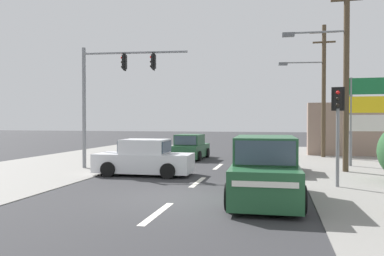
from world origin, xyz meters
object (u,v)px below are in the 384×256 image
pedestal_signal_right_kerb (338,119)px  sedan_kerbside_parked (144,159)px  hatchback_oncoming_near (277,157)px  utility_pole_midground_right (343,67)px  traffic_signal_mast (109,85)px  shopping_plaza_sign (368,109)px  utility_pole_background_right (321,86)px  hatchback_receding_far (191,148)px  suv_crossing_left (265,171)px

pedestal_signal_right_kerb → sedan_kerbside_parked: size_ratio=0.83×
pedestal_signal_right_kerb → hatchback_oncoming_near: pedestal_signal_right_kerb is taller
utility_pole_midground_right → hatchback_oncoming_near: 5.14m
traffic_signal_mast → shopping_plaza_sign: traffic_signal_mast is taller
utility_pole_background_right → shopping_plaza_sign: (1.80, -4.70, -1.64)m
hatchback_receding_far → shopping_plaza_sign: bearing=-10.4°
utility_pole_midground_right → utility_pole_background_right: size_ratio=1.06×
utility_pole_background_right → hatchback_oncoming_near: (-2.76, -7.78, -3.92)m
traffic_signal_mast → pedestal_signal_right_kerb: 10.79m
sedan_kerbside_parked → traffic_signal_mast: bearing=145.2°
utility_pole_midground_right → suv_crossing_left: bearing=-114.9°
utility_pole_midground_right → hatchback_receding_far: utility_pole_midground_right is taller
sedan_kerbside_parked → hatchback_receding_far: (0.41, 7.15, -0.00)m
utility_pole_midground_right → hatchback_oncoming_near: size_ratio=2.46×
utility_pole_midground_right → pedestal_signal_right_kerb: utility_pole_midground_right is taller
pedestal_signal_right_kerb → hatchback_receding_far: (-7.34, 8.50, -1.71)m
shopping_plaza_sign → utility_pole_midground_right: bearing=-124.2°
utility_pole_background_right → pedestal_signal_right_kerb: 11.63m
utility_pole_background_right → shopping_plaza_sign: utility_pole_background_right is taller
sedan_kerbside_parked → suv_crossing_left: suv_crossing_left is taller
utility_pole_midground_right → traffic_signal_mast: (-11.04, -1.25, -0.72)m
suv_crossing_left → hatchback_oncoming_near: bearing=86.9°
utility_pole_background_right → pedestal_signal_right_kerb: utility_pole_background_right is taller
shopping_plaza_sign → hatchback_oncoming_near: shopping_plaza_sign is taller
suv_crossing_left → traffic_signal_mast: bearing=143.2°
utility_pole_midground_right → sedan_kerbside_parked: bearing=-161.0°
traffic_signal_mast → sedan_kerbside_parked: traffic_signal_mast is taller
utility_pole_background_right → sedan_kerbside_parked: utility_pole_background_right is taller
utility_pole_midground_right → hatchback_receding_far: 10.09m
utility_pole_background_right → utility_pole_midground_right: bearing=-88.6°
utility_pole_background_right → shopping_plaza_sign: 5.29m
suv_crossing_left → shopping_plaza_sign: bearing=62.6°
utility_pole_midground_right → suv_crossing_left: size_ratio=1.96×
utility_pole_midground_right → utility_pole_background_right: bearing=91.4°
pedestal_signal_right_kerb → suv_crossing_left: 3.98m
utility_pole_midground_right → sedan_kerbside_parked: size_ratio=2.11×
utility_pole_midground_right → shopping_plaza_sign: 3.45m
utility_pole_background_right → suv_crossing_left: bearing=-102.4°
pedestal_signal_right_kerb → shopping_plaza_sign: shopping_plaza_sign is taller
traffic_signal_mast → hatchback_receding_far: (2.86, 5.45, -3.44)m
shopping_plaza_sign → hatchback_receding_far: size_ratio=1.25×
traffic_signal_mast → hatchback_receding_far: bearing=62.3°
sedan_kerbside_parked → hatchback_receding_far: sedan_kerbside_parked is taller
utility_pole_midground_right → pedestal_signal_right_kerb: size_ratio=2.53×
utility_pole_background_right → sedan_kerbside_parked: bearing=-129.9°
pedestal_signal_right_kerb → sedan_kerbside_parked: bearing=170.1°
utility_pole_midground_right → hatchback_oncoming_near: utility_pole_midground_right is taller
utility_pole_background_right → traffic_signal_mast: 13.71m
utility_pole_midground_right → utility_pole_background_right: utility_pole_midground_right is taller
utility_pole_midground_right → hatchback_receding_far: bearing=152.9°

